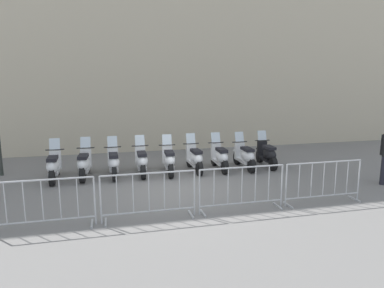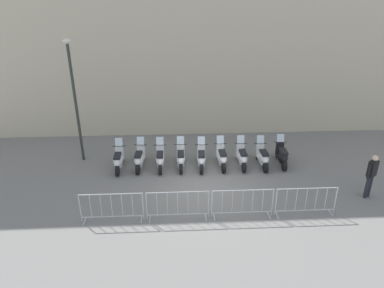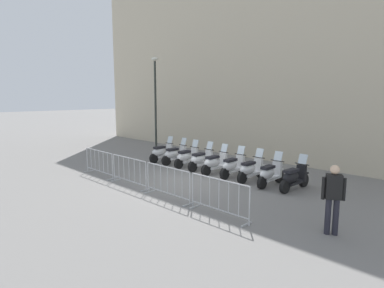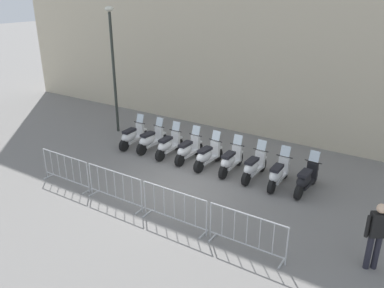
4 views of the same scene
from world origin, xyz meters
TOP-DOWN VIEW (x-y plane):
  - ground_plane at (0.00, 0.00)m, footprint 120.00×120.00m
  - building_facade at (-0.57, 6.80)m, footprint 28.10×4.74m
  - motorcycle_0 at (-3.71, 1.41)m, footprint 0.58×1.72m
  - motorcycle_1 at (-2.83, 1.57)m, footprint 0.56×1.72m
  - motorcycle_2 at (-1.93, 1.58)m, footprint 0.57×1.73m
  - motorcycle_3 at (-1.04, 1.68)m, footprint 0.56×1.73m
  - motorcycle_4 at (-0.15, 1.68)m, footprint 0.56×1.72m
  - motorcycle_5 at (0.75, 1.81)m, footprint 0.58×1.73m
  - motorcycle_6 at (1.64, 1.87)m, footprint 0.56×1.73m
  - motorcycle_7 at (2.54, 1.89)m, footprint 0.57×1.73m
  - motorcycle_8 at (3.42, 2.06)m, footprint 0.56×1.72m
  - barrier_segment_0 at (-3.09, -2.24)m, footprint 2.09×0.60m
  - barrier_segment_1 at (-0.92, -2.06)m, footprint 2.09×0.60m
  - barrier_segment_2 at (1.25, -1.87)m, footprint 2.09×0.60m
  - barrier_segment_3 at (3.42, -1.69)m, footprint 2.09×0.60m

SIDE VIEW (x-z plane):
  - ground_plane at x=0.00m, z-range 0.00..0.00m
  - motorcycle_0 at x=-3.71m, z-range -0.16..1.07m
  - motorcycle_1 at x=-2.83m, z-range -0.16..1.07m
  - motorcycle_2 at x=-1.93m, z-range -0.16..1.07m
  - motorcycle_3 at x=-1.04m, z-range -0.16..1.07m
  - motorcycle_4 at x=-0.15m, z-range -0.16..1.07m
  - motorcycle_5 at x=0.75m, z-range -0.16..1.07m
  - motorcycle_6 at x=1.64m, z-range -0.16..1.07m
  - motorcycle_7 at x=2.54m, z-range -0.16..1.07m
  - motorcycle_8 at x=3.42m, z-range -0.16..1.07m
  - barrier_segment_0 at x=-3.09m, z-range -0.01..1.06m
  - barrier_segment_1 at x=-0.92m, z-range -0.01..1.06m
  - barrier_segment_2 at x=1.25m, z-range -0.01..1.06m
  - barrier_segment_3 at x=3.42m, z-range -0.01..1.06m
  - building_facade at x=-0.57m, z-range 0.00..12.68m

